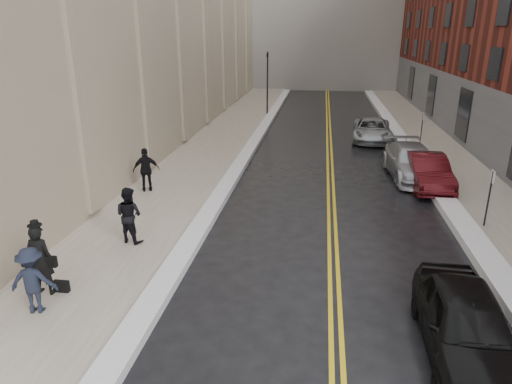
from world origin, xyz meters
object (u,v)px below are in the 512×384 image
(car_silver_far, at_px, (372,130))
(pedestrian_main, at_px, (41,260))
(car_silver_near, at_px, (412,162))
(pedestrian_b, at_px, (33,280))
(car_black, at_px, (466,324))
(car_maroon, at_px, (427,171))
(pedestrian_a, at_px, (129,215))
(pedestrian_c, at_px, (146,170))

(car_silver_far, distance_m, pedestrian_main, 22.75)
(car_silver_near, xyz_separation_m, pedestrian_b, (-11.25, -13.24, 0.24))
(car_silver_far, relative_size, pedestrian_b, 2.94)
(car_black, relative_size, car_silver_near, 0.84)
(car_black, distance_m, car_maroon, 11.92)
(car_maroon, height_order, car_silver_far, car_maroon)
(car_maroon, xyz_separation_m, pedestrian_main, (-11.98, -11.02, 0.38))
(pedestrian_a, bearing_deg, car_black, 172.94)
(car_maroon, bearing_deg, pedestrian_a, -146.47)
(car_maroon, bearing_deg, pedestrian_c, -168.96)
(pedestrian_c, bearing_deg, pedestrian_a, 80.84)
(pedestrian_main, relative_size, pedestrian_b, 1.13)
(car_silver_near, distance_m, car_silver_far, 7.89)
(car_black, bearing_deg, car_silver_near, 86.66)
(car_black, xyz_separation_m, car_silver_near, (1.13, 13.22, 0.01))
(pedestrian_b, bearing_deg, pedestrian_main, -80.36)
(car_silver_near, bearing_deg, car_maroon, -76.79)
(pedestrian_main, distance_m, pedestrian_b, 0.87)
(car_silver_near, height_order, pedestrian_a, pedestrian_a)
(pedestrian_b, bearing_deg, pedestrian_a, -109.48)
(pedestrian_a, bearing_deg, car_maroon, -128.31)
(pedestrian_main, xyz_separation_m, pedestrian_a, (1.01, 3.34, -0.04))
(car_black, bearing_deg, pedestrian_b, -178.34)
(car_silver_near, distance_m, pedestrian_b, 17.38)
(pedestrian_b, height_order, pedestrian_c, pedestrian_c)
(pedestrian_main, bearing_deg, car_silver_near, -130.47)
(pedestrian_a, bearing_deg, car_silver_near, -122.52)
(car_black, height_order, pedestrian_main, pedestrian_main)
(pedestrian_b, distance_m, pedestrian_c, 9.13)
(car_silver_near, relative_size, pedestrian_main, 2.73)
(car_black, distance_m, car_silver_near, 13.27)
(pedestrian_c, bearing_deg, car_silver_far, -155.70)
(car_silver_near, xyz_separation_m, pedestrian_c, (-11.83, -4.13, 0.33))
(pedestrian_main, bearing_deg, pedestrian_c, -85.56)
(car_silver_near, distance_m, pedestrian_c, 12.54)
(car_silver_near, relative_size, car_silver_far, 1.05)
(car_maroon, relative_size, pedestrian_a, 2.41)
(car_black, height_order, car_silver_near, car_silver_near)
(car_silver_near, distance_m, pedestrian_main, 16.96)
(car_black, xyz_separation_m, pedestrian_a, (-9.40, 4.14, 0.33))
(car_silver_far, relative_size, pedestrian_c, 2.67)
(pedestrian_a, xyz_separation_m, pedestrian_c, (-1.30, 4.96, 0.01))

